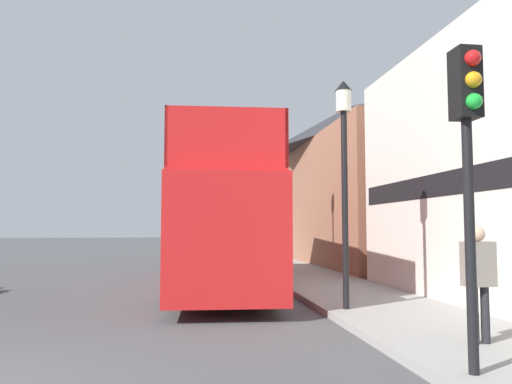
{
  "coord_description": "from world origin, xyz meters",
  "views": [
    {
      "loc": [
        3.03,
        -5.65,
        1.8
      ],
      "look_at": [
        4.93,
        7.9,
        2.79
      ],
      "focal_mm": 35.0,
      "sensor_mm": 36.0,
      "label": 1
    }
  ],
  "objects_px": {
    "lamp_post_second": "(280,176)",
    "lamp_post_third": "(250,191)",
    "pedestrian_nearest": "(478,272)",
    "tour_bus": "(221,225)",
    "parked_car_ahead_of_bus": "(223,252)",
    "lamp_post_nearest": "(344,150)",
    "traffic_signal": "(468,133)"
  },
  "relations": [
    {
      "from": "pedestrian_nearest",
      "to": "lamp_post_third",
      "type": "bearing_deg",
      "value": 93.04
    },
    {
      "from": "parked_car_ahead_of_bus",
      "to": "lamp_post_third",
      "type": "xyz_separation_m",
      "value": [
        1.54,
        2.1,
        3.02
      ]
    },
    {
      "from": "lamp_post_nearest",
      "to": "lamp_post_third",
      "type": "height_order",
      "value": "lamp_post_third"
    },
    {
      "from": "pedestrian_nearest",
      "to": "traffic_signal",
      "type": "bearing_deg",
      "value": -124.02
    },
    {
      "from": "pedestrian_nearest",
      "to": "lamp_post_third",
      "type": "height_order",
      "value": "lamp_post_third"
    },
    {
      "from": "pedestrian_nearest",
      "to": "traffic_signal",
      "type": "xyz_separation_m",
      "value": [
        -0.96,
        -1.42,
        1.76
      ]
    },
    {
      "from": "parked_car_ahead_of_bus",
      "to": "pedestrian_nearest",
      "type": "relative_size",
      "value": 2.39
    },
    {
      "from": "lamp_post_second",
      "to": "lamp_post_third",
      "type": "distance_m",
      "value": 7.68
    },
    {
      "from": "traffic_signal",
      "to": "lamp_post_nearest",
      "type": "distance_m",
      "value": 4.7
    },
    {
      "from": "parked_car_ahead_of_bus",
      "to": "lamp_post_third",
      "type": "height_order",
      "value": "lamp_post_third"
    },
    {
      "from": "traffic_signal",
      "to": "lamp_post_second",
      "type": "distance_m",
      "value": 12.37
    },
    {
      "from": "lamp_post_nearest",
      "to": "lamp_post_third",
      "type": "distance_m",
      "value": 15.37
    },
    {
      "from": "tour_bus",
      "to": "lamp_post_nearest",
      "type": "distance_m",
      "value": 5.85
    },
    {
      "from": "tour_bus",
      "to": "lamp_post_nearest",
      "type": "bearing_deg",
      "value": -63.98
    },
    {
      "from": "lamp_post_second",
      "to": "tour_bus",
      "type": "bearing_deg",
      "value": -132.59
    },
    {
      "from": "traffic_signal",
      "to": "lamp_post_nearest",
      "type": "relative_size",
      "value": 0.79
    },
    {
      "from": "parked_car_ahead_of_bus",
      "to": "lamp_post_nearest",
      "type": "height_order",
      "value": "lamp_post_nearest"
    },
    {
      "from": "traffic_signal",
      "to": "lamp_post_third",
      "type": "relative_size",
      "value": 0.72
    },
    {
      "from": "pedestrian_nearest",
      "to": "lamp_post_nearest",
      "type": "distance_m",
      "value": 4.08
    },
    {
      "from": "lamp_post_nearest",
      "to": "lamp_post_second",
      "type": "bearing_deg",
      "value": 89.52
    },
    {
      "from": "parked_car_ahead_of_bus",
      "to": "pedestrian_nearest",
      "type": "distance_m",
      "value": 16.71
    },
    {
      "from": "tour_bus",
      "to": "lamp_post_second",
      "type": "relative_size",
      "value": 2.19
    },
    {
      "from": "tour_bus",
      "to": "traffic_signal",
      "type": "bearing_deg",
      "value": -74.65
    },
    {
      "from": "traffic_signal",
      "to": "lamp_post_second",
      "type": "relative_size",
      "value": 0.73
    },
    {
      "from": "traffic_signal",
      "to": "lamp_post_third",
      "type": "xyz_separation_m",
      "value": [
        -0.03,
        20.03,
        0.79
      ]
    },
    {
      "from": "tour_bus",
      "to": "lamp_post_second",
      "type": "xyz_separation_m",
      "value": [
        2.3,
        2.5,
        1.79
      ]
    },
    {
      "from": "tour_bus",
      "to": "pedestrian_nearest",
      "type": "distance_m",
      "value": 9.03
    },
    {
      "from": "pedestrian_nearest",
      "to": "lamp_post_third",
      "type": "distance_m",
      "value": 18.81
    },
    {
      "from": "pedestrian_nearest",
      "to": "lamp_post_nearest",
      "type": "relative_size",
      "value": 0.35
    },
    {
      "from": "lamp_post_second",
      "to": "lamp_post_third",
      "type": "height_order",
      "value": "lamp_post_third"
    },
    {
      "from": "parked_car_ahead_of_bus",
      "to": "pedestrian_nearest",
      "type": "xyz_separation_m",
      "value": [
        2.53,
        -16.51,
        0.47
      ]
    },
    {
      "from": "lamp_post_third",
      "to": "lamp_post_nearest",
      "type": "bearing_deg",
      "value": -89.81
    }
  ]
}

